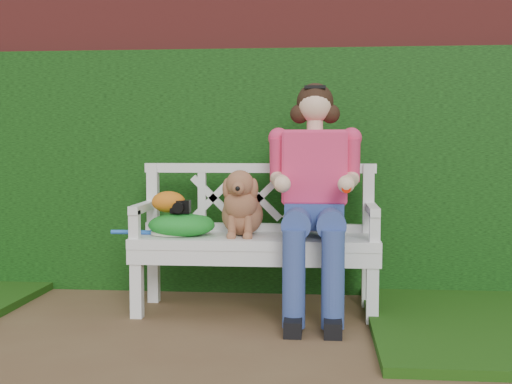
{
  "coord_description": "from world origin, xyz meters",
  "views": [
    {
      "loc": [
        0.82,
        -3.12,
        1.04
      ],
      "look_at": [
        0.42,
        1.06,
        0.75
      ],
      "focal_mm": 48.0,
      "sensor_mm": 36.0,
      "label": 1
    }
  ],
  "objects": [
    {
      "name": "baseball_glove",
      "position": [
        -0.12,
        1.02,
        0.69
      ],
      "size": [
        0.24,
        0.2,
        0.13
      ],
      "primitive_type": "ellipsoid",
      "rotation": [
        0.0,
        0.0,
        0.24
      ],
      "color": "#CB6615",
      "rests_on": "green_bag"
    },
    {
      "name": "camera_item",
      "position": [
        -0.04,
        1.01,
        0.66
      ],
      "size": [
        0.12,
        0.09,
        0.08
      ],
      "primitive_type": "cube",
      "rotation": [
        0.0,
        0.0,
        0.04
      ],
      "color": "black",
      "rests_on": "green_bag"
    },
    {
      "name": "tennis_racket",
      "position": [
        -0.11,
        1.04,
        0.49
      ],
      "size": [
        0.63,
        0.34,
        0.03
      ],
      "primitive_type": null,
      "rotation": [
        0.0,
        0.0,
        0.16
      ],
      "color": "white",
      "rests_on": "garden_bench"
    },
    {
      "name": "seated_woman",
      "position": [
        0.78,
        1.04,
        0.7
      ],
      "size": [
        0.77,
        0.91,
        1.4
      ],
      "primitive_type": null,
      "rotation": [
        0.0,
        0.0,
        0.26
      ],
      "color": "#E14746",
      "rests_on": "ground"
    },
    {
      "name": "green_bag",
      "position": [
        -0.04,
        1.01,
        0.55
      ],
      "size": [
        0.42,
        0.32,
        0.14
      ],
      "primitive_type": null,
      "rotation": [
        0.0,
        0.0,
        -0.0
      ],
      "color": "#1D7C1E",
      "rests_on": "garden_bench"
    },
    {
      "name": "garden_bench",
      "position": [
        0.42,
        1.06,
        0.24
      ],
      "size": [
        1.59,
        0.63,
        0.48
      ],
      "primitive_type": null,
      "rotation": [
        0.0,
        0.0,
        -0.02
      ],
      "color": "white",
      "rests_on": "ground"
    },
    {
      "name": "ivy_hedge",
      "position": [
        0.0,
        1.68,
        0.85
      ],
      "size": [
        10.0,
        0.18,
        1.7
      ],
      "primitive_type": "cube",
      "color": "#1C6416",
      "rests_on": "ground"
    },
    {
      "name": "brick_wall",
      "position": [
        0.0,
        1.9,
        1.1
      ],
      "size": [
        10.0,
        0.3,
        2.2
      ],
      "primitive_type": "cube",
      "color": "maroon",
      "rests_on": "ground"
    },
    {
      "name": "dog",
      "position": [
        0.34,
        1.03,
        0.69
      ],
      "size": [
        0.38,
        0.44,
        0.41
      ],
      "primitive_type": null,
      "rotation": [
        0.0,
        0.0,
        -0.33
      ],
      "color": "brown",
      "rests_on": "garden_bench"
    },
    {
      "name": "ground",
      "position": [
        0.0,
        0.0,
        0.0
      ],
      "size": [
        60.0,
        60.0,
        0.0
      ],
      "primitive_type": "plane",
      "color": "brown"
    }
  ]
}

